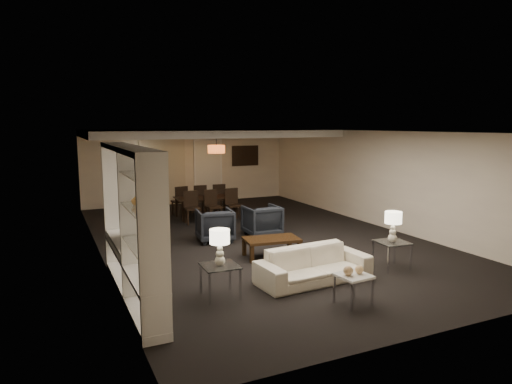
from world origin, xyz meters
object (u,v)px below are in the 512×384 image
Objects in this scene: side_table_right at (392,255)px; armchair_left at (215,225)px; armchair_right at (262,220)px; dining_table at (206,207)px; chair_fr at (218,198)px; floor_lamp at (141,180)px; sofa at (314,265)px; vase_amber at (137,199)px; chair_fl at (179,201)px; side_table_left at (220,281)px; television at (126,222)px; marble_table at (353,289)px; vase_blue at (144,241)px; chair_nm at (213,206)px; chair_nl at (192,208)px; floor_speaker at (122,235)px; chair_fm at (199,199)px; table_lamp_left at (220,247)px; coffee_table at (271,247)px; chair_nr at (234,204)px; pendant_light at (216,149)px; table_lamp_right at (393,227)px.

armchair_left is at bearing 124.88° from side_table_right.
dining_table is (-0.53, 2.63, -0.07)m from armchair_right.
floor_lamp is at bearing -37.85° from chair_fr.
vase_amber reaches higher than sofa.
armchair_right is at bearing 108.43° from side_table_right.
side_table_right is 6.95m from chair_fl.
side_table_left is 0.31× the size of floor_lamp.
television is at bearing 154.82° from sofa.
armchair_left reaches higher than marble_table.
vase_blue is at bearing -174.81° from sofa.
chair_nm is at bearing -88.56° from dining_table.
vase_blue is (-0.03, -1.60, 0.06)m from television.
vase_amber is at bearing -109.65° from chair_nl.
floor_speaker is 4.87m from chair_fl.
chair_nm and chair_fm have the same top height.
vase_blue is at bearing -159.13° from table_lamp_left.
vase_amber is (-2.94, -0.08, 1.35)m from sofa.
marble_table is at bearing 89.39° from chair_fr.
coffee_table is 1.25× the size of chair_nr.
coffee_table is 1.25× the size of chair_fl.
marble_table is at bearing 86.31° from chair_fl.
armchair_right reaches higher than side_table_left.
chair_fr is (-0.00, -0.07, -1.48)m from pendant_light.
floor_lamp is at bearing -75.04° from armchair_left.
floor_speaker reaches higher than chair_fl.
table_lamp_right is at bearing -3.94° from sofa.
television is 5.70m from dining_table.
chair_nr is (0.07, 1.98, 0.07)m from armchair_right.
dining_table reaches higher than sofa.
coffee_table is at bearing 35.20° from vase_blue.
chair_nr is at bearing 65.82° from table_lamp_left.
chair_fl is at bearing 71.15° from vase_blue.
pendant_light is 0.59× the size of chair_fr.
armchair_right is 2.68m from dining_table.
armchair_left reaches higher than side_table_right.
chair_nm reaches higher than armchair_left.
table_lamp_left is 0.34× the size of dining_table.
television is at bearing 88.59° from vase_amber.
table_lamp_left is at bearing 78.89° from armchair_left.
side_table_right is at bearing 103.27° from chair_fr.
marble_table is at bearing -32.91° from side_table_left.
floor_speaker is at bearing 129.82° from marble_table.
chair_nl is at bearing 94.74° from marble_table.
floor_speaker is at bearing 166.26° from coffee_table.
chair_fr is at bearing 70.19° from table_lamp_left.
vase_amber reaches higher than chair_fr.
floor_lamp is (1.63, 7.22, -0.20)m from television.
chair_nm is (0.67, 1.98, 0.07)m from armchair_left.
chair_fm is (1.77, 6.58, -0.35)m from table_lamp_left.
side_table_left is 8.38m from floor_lamp.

